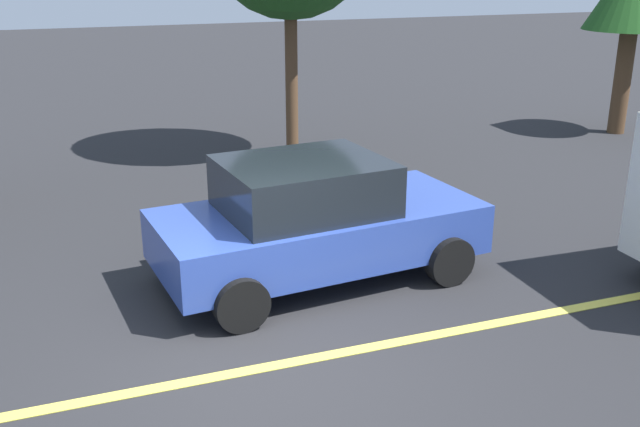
# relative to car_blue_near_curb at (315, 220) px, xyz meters

# --- Properties ---
(ground_plane) EXTENTS (80.00, 80.00, 0.00)m
(ground_plane) POSITION_rel_car_blue_near_curb_xyz_m (-1.18, -1.93, -0.81)
(ground_plane) COLOR #262628
(lane_marking_centre) EXTENTS (28.00, 0.16, 0.01)m
(lane_marking_centre) POSITION_rel_car_blue_near_curb_xyz_m (1.82, -1.93, -0.80)
(lane_marking_centre) COLOR #E0D14C
(car_blue_near_curb) EXTENTS (4.31, 2.40, 1.61)m
(car_blue_near_curb) POSITION_rel_car_blue_near_curb_xyz_m (0.00, 0.00, 0.00)
(car_blue_near_curb) COLOR #2D479E
(car_blue_near_curb) RESTS_ON ground_plane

